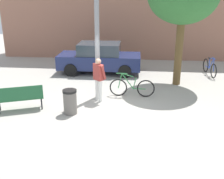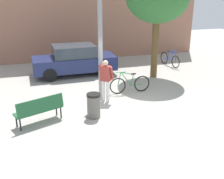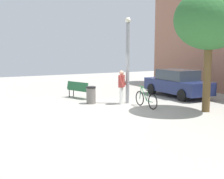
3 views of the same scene
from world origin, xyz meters
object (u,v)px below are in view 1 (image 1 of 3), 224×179
Objects in this scene: lamppost at (97,40)px; trash_bin at (70,102)px; person_by_lamppost at (99,77)px; parked_car_navy at (100,58)px; park_bench at (20,96)px; bicycle_blue at (210,68)px; bicycle_green at (132,87)px.

lamppost is 4.90× the size of trash_bin.
parked_car_navy is at bearing 97.68° from person_by_lamppost.
park_bench is at bearing 178.19° from trash_bin.
bicycle_blue is 5.62m from parked_car_navy.
bicycle_green is 3.83m from parked_car_navy.
parked_car_navy is 4.87× the size of trash_bin.
person_by_lamppost is (0.09, -0.39, -1.34)m from lamppost.
parked_car_navy is (-1.78, 3.37, 0.39)m from bicycle_green.
trash_bin is (1.81, -0.06, -0.11)m from park_bench.
parked_car_navy is 5.28m from trash_bin.
lamppost is 2.56× the size of park_bench.
trash_bin is at bearing -113.08° from lamppost.
bicycle_blue is (7.68, 5.33, -0.16)m from park_bench.
trash_bin is at bearing -1.81° from park_bench.
person_by_lamppost is 0.92× the size of bicycle_green.
bicycle_blue is at bearing 42.37° from bicycle_green.
lamppost is 2.35m from bicycle_green.
person_by_lamppost reaches higher than bicycle_blue.
trash_bin is at bearing -121.90° from person_by_lamppost.
bicycle_blue is (3.82, 3.49, 0.00)m from bicycle_green.
bicycle_green is 1.01× the size of bicycle_blue.
trash_bin is at bearing -92.94° from parked_car_navy.
bicycle_blue reaches higher than trash_bin.
park_bench is at bearing -111.74° from parked_car_navy.
parked_car_navy is at bearing 97.10° from lamppost.
bicycle_blue is 2.08× the size of trash_bin.
bicycle_green reaches higher than park_bench.
park_bench is 0.92× the size of bicycle_blue.
park_bench is at bearing -154.64° from person_by_lamppost.
lamppost is at bearing -82.90° from parked_car_navy.
parked_car_navy reaches higher than park_bench.
bicycle_green is 5.17m from bicycle_blue.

